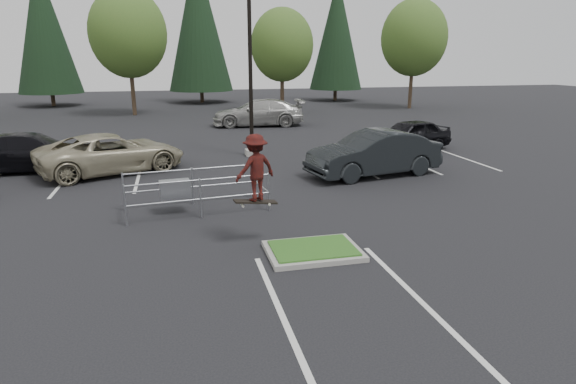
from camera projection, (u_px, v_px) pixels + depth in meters
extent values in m
plane|color=black|center=(313.00, 253.00, 11.44)|extent=(120.00, 120.00, 0.00)
cube|color=gray|center=(313.00, 251.00, 11.42)|extent=(2.20, 1.60, 0.12)
cube|color=#215E1D|center=(313.00, 248.00, 11.40)|extent=(1.95, 1.35, 0.05)
cube|color=silver|center=(139.00, 176.00, 18.86)|extent=(0.12, 5.20, 0.01)
cube|color=silver|center=(65.00, 180.00, 18.25)|extent=(0.12, 5.20, 0.01)
cube|color=silver|center=(354.00, 165.00, 20.87)|extent=(0.12, 5.20, 0.01)
cube|color=silver|center=(411.00, 161.00, 21.47)|extent=(0.12, 5.20, 0.01)
cube|color=silver|center=(465.00, 159.00, 22.08)|extent=(0.12, 5.20, 0.01)
cube|color=silver|center=(287.00, 327.00, 8.33)|extent=(0.12, 6.00, 0.01)
cube|color=silver|center=(428.00, 309.00, 8.93)|extent=(0.12, 6.00, 0.01)
cube|color=gray|center=(252.00, 152.00, 22.74)|extent=(0.60, 0.60, 0.30)
cylinder|color=black|center=(250.00, 45.00, 21.43)|extent=(0.18, 0.18, 10.00)
cylinder|color=#38281C|center=(133.00, 93.00, 38.18)|extent=(0.32, 0.32, 3.50)
ellipsoid|color=#336023|center=(128.00, 33.00, 36.95)|extent=(5.89, 5.89, 6.77)
sphere|color=#336023|center=(137.00, 43.00, 37.01)|extent=(3.68, 3.68, 3.68)
sphere|color=#336023|center=(122.00, 41.00, 37.37)|extent=(4.05, 4.05, 4.05)
cylinder|color=#38281C|center=(282.00, 94.00, 40.27)|extent=(0.32, 0.32, 3.04)
ellipsoid|color=#336023|center=(282.00, 45.00, 39.20)|extent=(5.12, 5.12, 5.89)
sphere|color=#336023|center=(290.00, 53.00, 39.23)|extent=(3.20, 3.20, 3.20)
sphere|color=#336023|center=(275.00, 51.00, 39.60)|extent=(3.52, 3.52, 3.52)
cylinder|color=#38281C|center=(411.00, 89.00, 43.37)|extent=(0.32, 0.32, 3.42)
ellipsoid|color=#336023|center=(414.00, 38.00, 42.17)|extent=(5.76, 5.76, 6.62)
sphere|color=#336023|center=(421.00, 46.00, 42.22)|extent=(3.60, 3.60, 3.60)
sphere|color=#336023|center=(406.00, 44.00, 42.58)|extent=(3.96, 3.96, 3.96)
cylinder|color=#38281C|center=(53.00, 100.00, 45.59)|extent=(0.36, 0.36, 1.20)
cone|color=black|center=(44.00, 27.00, 43.83)|extent=(5.72, 5.72, 11.80)
cylinder|color=#38281C|center=(202.00, 96.00, 49.19)|extent=(0.36, 0.36, 1.20)
cone|color=black|center=(198.00, 22.00, 47.23)|extent=(6.38, 6.38, 13.30)
cylinder|color=#38281C|center=(335.00, 95.00, 51.39)|extent=(0.36, 0.36, 1.20)
cone|color=black|center=(337.00, 33.00, 49.69)|extent=(5.50, 5.50, 11.30)
cylinder|color=#97999F|center=(125.00, 206.00, 13.14)|extent=(0.06, 0.06, 1.18)
cylinder|color=#97999F|center=(124.00, 192.00, 14.44)|extent=(0.06, 0.06, 1.18)
cylinder|color=#97999F|center=(201.00, 198.00, 13.81)|extent=(0.06, 0.06, 1.18)
cylinder|color=#97999F|center=(193.00, 186.00, 15.12)|extent=(0.06, 0.06, 1.18)
cylinder|color=#97999F|center=(269.00, 192.00, 14.48)|extent=(0.06, 0.06, 1.18)
cylinder|color=#97999F|center=(256.00, 181.00, 15.79)|extent=(0.06, 0.06, 1.18)
cylinder|color=#97999F|center=(201.00, 199.00, 13.82)|extent=(4.10, 0.51, 0.05)
cylinder|color=#97999F|center=(200.00, 180.00, 13.66)|extent=(4.10, 0.51, 0.05)
cylinder|color=#97999F|center=(193.00, 187.00, 15.12)|extent=(4.10, 0.51, 0.05)
cylinder|color=#97999F|center=(192.00, 169.00, 14.97)|extent=(4.10, 0.51, 0.05)
cube|color=#97999F|center=(175.00, 189.00, 14.22)|extent=(0.93, 0.63, 0.49)
cube|color=black|center=(256.00, 202.00, 11.81)|extent=(1.09, 0.40, 0.17)
cylinder|color=beige|center=(243.00, 206.00, 11.65)|extent=(0.07, 0.04, 0.07)
cylinder|color=beige|center=(242.00, 204.00, 11.86)|extent=(0.07, 0.04, 0.07)
cylinder|color=beige|center=(269.00, 204.00, 11.80)|extent=(0.07, 0.04, 0.07)
cylinder|color=beige|center=(268.00, 202.00, 12.00)|extent=(0.07, 0.04, 0.07)
imported|color=maroon|center=(255.00, 168.00, 11.58)|extent=(1.21, 0.98, 1.63)
imported|color=#9D9578|center=(110.00, 154.00, 19.17)|extent=(6.26, 4.65, 1.58)
imported|color=black|center=(32.00, 152.00, 19.55)|extent=(5.38, 2.26, 1.55)
imported|color=black|center=(374.00, 153.00, 18.76)|extent=(5.55, 2.79, 1.75)
imported|color=black|center=(410.00, 135.00, 23.86)|extent=(4.82, 2.95, 1.53)
imported|color=#ABAAA5|center=(259.00, 113.00, 32.37)|extent=(6.33, 3.07, 1.77)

